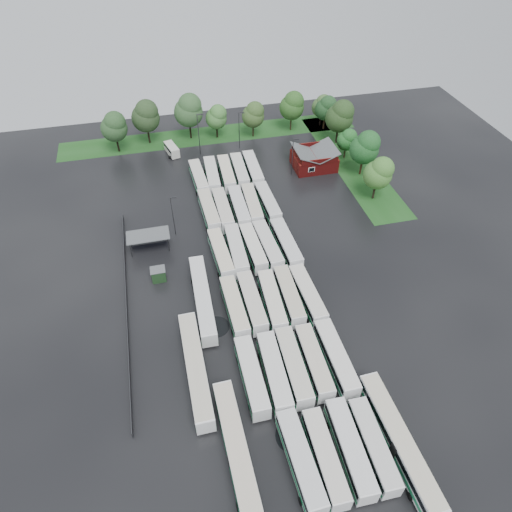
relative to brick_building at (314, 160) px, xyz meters
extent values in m
plane|color=black|center=(-24.00, -42.77, -1.87)|extent=(160.00, 160.00, 0.00)
cube|color=maroon|center=(0.00, 0.03, -0.17)|extent=(10.00, 8.00, 3.40)
cube|color=#4C4F51|center=(-2.50, 0.03, 2.43)|extent=(5.07, 8.60, 2.19)
cube|color=#4C4F51|center=(2.50, 0.03, 2.43)|extent=(5.07, 8.60, 2.19)
cube|color=maroon|center=(0.00, -3.97, 2.03)|extent=(9.00, 0.20, 1.20)
cube|color=silver|center=(-2.00, -4.02, 0.13)|extent=(1.60, 0.12, 1.20)
cylinder|color=#2D2D30|center=(-44.80, -22.77, -0.17)|extent=(0.16, 0.16, 3.40)
cylinder|color=#2D2D30|center=(-37.60, -22.77, -0.17)|extent=(0.16, 0.16, 3.40)
cylinder|color=#2D2D30|center=(-44.80, -19.57, -0.17)|extent=(0.16, 0.16, 3.40)
cylinder|color=#2D2D30|center=(-37.60, -19.57, -0.17)|extent=(0.16, 0.16, 3.40)
cube|color=#4C4F51|center=(-41.20, -21.17, 1.63)|extent=(8.20, 4.20, 0.15)
cube|color=navy|center=(-41.20, -19.27, -0.27)|extent=(7.60, 0.08, 2.60)
cube|color=#163416|center=(-40.20, -30.17, -0.62)|extent=(2.50, 2.00, 2.50)
cube|color=#4C4F51|center=(-40.20, -30.17, 0.69)|extent=(2.70, 2.20, 0.12)
cube|color=#194817|center=(-22.00, 22.03, -1.86)|extent=(80.00, 10.00, 0.01)
cube|color=#194817|center=(10.00, 0.03, -1.86)|extent=(10.00, 50.00, 0.01)
cube|color=#2D2D30|center=(-46.20, -34.77, -1.27)|extent=(0.10, 50.00, 1.20)
cube|color=silver|center=(-25.33, -68.72, 0.09)|extent=(3.09, 12.94, 2.95)
cube|color=black|center=(-25.33, -68.72, 0.68)|extent=(3.14, 12.43, 0.94)
cube|color=#057337|center=(-25.33, -68.72, -0.56)|extent=(3.13, 12.69, 0.65)
cube|color=silver|center=(-25.33, -68.72, 1.62)|extent=(2.97, 12.55, 0.13)
cylinder|color=black|center=(-25.33, -72.83, -1.38)|extent=(2.73, 1.03, 1.03)
cylinder|color=black|center=(-25.33, -64.60, -1.38)|extent=(2.73, 1.03, 1.03)
cube|color=silver|center=(-22.16, -69.02, 0.00)|extent=(2.72, 12.33, 2.82)
cube|color=black|center=(-22.16, -69.02, 0.57)|extent=(2.77, 11.84, 0.90)
cube|color=#1B764A|center=(-22.16, -69.02, -0.62)|extent=(2.77, 12.08, 0.62)
cube|color=beige|center=(-22.16, -69.02, 1.46)|extent=(2.61, 11.96, 0.12)
cylinder|color=black|center=(-22.16, -72.96, -1.40)|extent=(2.61, 0.98, 0.98)
cylinder|color=black|center=(-22.16, -65.09, -1.40)|extent=(2.61, 0.98, 0.98)
cube|color=silver|center=(-18.65, -68.72, 0.10)|extent=(3.09, 12.97, 2.96)
cube|color=black|center=(-18.65, -68.72, 0.69)|extent=(3.13, 12.46, 0.95)
cube|color=#1F7E47|center=(-18.65, -68.72, -0.55)|extent=(3.13, 12.72, 0.65)
cube|color=silver|center=(-18.65, -68.72, 1.63)|extent=(2.97, 12.58, 0.13)
cylinder|color=black|center=(-18.65, -72.85, -1.38)|extent=(2.74, 1.03, 1.03)
cylinder|color=black|center=(-18.65, -64.60, -1.38)|extent=(2.74, 1.03, 1.03)
cube|color=silver|center=(-15.52, -69.04, 0.01)|extent=(2.86, 12.37, 2.82)
cube|color=black|center=(-15.52, -69.04, 0.57)|extent=(2.91, 11.88, 0.90)
cube|color=#0D6E37|center=(-15.52, -69.04, -0.61)|extent=(2.90, 12.12, 0.62)
cube|color=beige|center=(-15.52, -69.04, 1.47)|extent=(2.75, 12.00, 0.12)
cylinder|color=black|center=(-15.52, -72.98, -1.40)|extent=(2.62, 0.98, 0.98)
cylinder|color=black|center=(-15.52, -65.10, -1.40)|extent=(2.62, 0.98, 0.98)
cube|color=silver|center=(-28.59, -55.33, 0.08)|extent=(2.67, 12.77, 2.93)
cube|color=black|center=(-28.59, -55.33, 0.66)|extent=(2.73, 12.26, 0.94)
cube|color=#13743F|center=(-28.59, -55.33, -0.57)|extent=(2.72, 12.51, 0.64)
cube|color=silver|center=(-28.59, -55.33, 1.59)|extent=(2.56, 12.38, 0.13)
cylinder|color=black|center=(-28.59, -59.41, -1.39)|extent=(2.71, 1.02, 1.02)
cylinder|color=black|center=(-28.59, -51.24, -1.39)|extent=(2.71, 1.02, 1.02)
cube|color=silver|center=(-25.19, -55.45, 0.10)|extent=(3.14, 13.01, 2.96)
cube|color=black|center=(-25.19, -55.45, 0.69)|extent=(3.18, 12.50, 0.95)
cube|color=#0D7537|center=(-25.19, -55.45, -0.55)|extent=(3.18, 12.76, 0.65)
cube|color=silver|center=(-25.19, -55.45, 1.64)|extent=(3.01, 12.62, 0.13)
cylinder|color=black|center=(-25.19, -59.59, -1.38)|extent=(2.75, 1.03, 1.03)
cylinder|color=black|center=(-25.19, -51.32, -1.38)|extent=(2.75, 1.03, 1.03)
cube|color=silver|center=(-22.13, -55.15, 0.09)|extent=(3.00, 12.90, 2.94)
cube|color=black|center=(-22.13, -55.15, 0.68)|extent=(3.05, 12.39, 0.94)
cube|color=#156F43|center=(-22.13, -55.15, -0.56)|extent=(3.04, 12.65, 0.65)
cube|color=beige|center=(-22.13, -55.15, 1.61)|extent=(2.88, 12.51, 0.13)
cylinder|color=black|center=(-22.13, -59.26, -1.38)|extent=(2.73, 1.03, 1.03)
cylinder|color=black|center=(-22.13, -51.05, -1.38)|extent=(2.73, 1.03, 1.03)
cube|color=silver|center=(-18.86, -55.00, 0.02)|extent=(2.85, 12.43, 2.84)
cube|color=black|center=(-18.86, -55.00, 0.58)|extent=(2.90, 11.94, 0.91)
cube|color=#0F7A40|center=(-18.86, -55.00, -0.61)|extent=(2.89, 12.19, 0.62)
cube|color=beige|center=(-18.86, -55.00, 1.49)|extent=(2.73, 12.06, 0.12)
cylinder|color=black|center=(-18.86, -58.96, -1.40)|extent=(2.63, 0.99, 0.99)
cylinder|color=black|center=(-18.86, -51.04, -1.40)|extent=(2.63, 0.99, 0.99)
cube|color=silver|center=(-15.41, -55.21, 0.10)|extent=(2.76, 12.94, 2.96)
cube|color=black|center=(-15.41, -55.21, 0.69)|extent=(2.82, 12.42, 0.95)
cube|color=#1F7A4E|center=(-15.41, -55.21, -0.55)|extent=(2.81, 12.68, 0.65)
cube|color=silver|center=(-15.41, -55.21, 1.64)|extent=(2.65, 12.55, 0.13)
cylinder|color=black|center=(-15.41, -59.34, -1.38)|extent=(2.75, 1.03, 1.03)
cylinder|color=black|center=(-15.41, -51.07, -1.38)|extent=(2.75, 1.03, 1.03)
cube|color=silver|center=(-28.34, -41.65, 0.03)|extent=(2.84, 12.51, 2.86)
cube|color=black|center=(-28.34, -41.65, 0.60)|extent=(2.89, 12.02, 0.91)
cube|color=#13783C|center=(-28.34, -41.65, -0.60)|extent=(2.89, 12.26, 0.63)
cube|color=beige|center=(-28.34, -41.65, 1.51)|extent=(2.73, 12.14, 0.12)
cylinder|color=black|center=(-28.34, -45.64, -1.40)|extent=(2.65, 1.00, 1.00)
cylinder|color=black|center=(-28.34, -37.66, -1.40)|extent=(2.65, 1.00, 1.00)
cube|color=silver|center=(-25.25, -41.28, 0.04)|extent=(2.74, 12.54, 2.87)
cube|color=black|center=(-25.25, -41.28, 0.61)|extent=(2.80, 12.04, 0.92)
cube|color=#1C7640|center=(-25.25, -41.28, -0.59)|extent=(2.79, 12.29, 0.63)
cube|color=beige|center=(-25.25, -41.28, 1.52)|extent=(2.64, 12.16, 0.13)
cylinder|color=black|center=(-25.25, -45.28, -1.40)|extent=(2.66, 1.00, 1.00)
cylinder|color=black|center=(-25.25, -37.28, -1.40)|extent=(2.66, 1.00, 1.00)
cube|color=silver|center=(-21.85, -41.82, 0.04)|extent=(3.17, 12.66, 2.88)
cube|color=black|center=(-21.85, -41.82, 0.62)|extent=(3.21, 12.16, 0.92)
cube|color=#06793F|center=(-21.85, -41.82, -0.59)|extent=(3.21, 12.41, 0.63)
cube|color=beige|center=(-21.85, -41.82, 1.53)|extent=(3.05, 12.28, 0.13)
cylinder|color=black|center=(-21.85, -45.84, -1.40)|extent=(2.67, 1.00, 1.00)
cylinder|color=black|center=(-21.85, -37.80, -1.40)|extent=(2.67, 1.00, 1.00)
cube|color=silver|center=(-18.66, -41.29, 0.02)|extent=(2.88, 12.44, 2.84)
cube|color=black|center=(-18.66, -41.29, 0.58)|extent=(2.93, 11.94, 0.91)
cube|color=#12773C|center=(-18.66, -41.29, -0.61)|extent=(2.92, 12.19, 0.62)
cube|color=#BEB59C|center=(-18.66, -41.29, 1.49)|extent=(2.76, 12.06, 0.12)
cylinder|color=black|center=(-18.66, -45.25, -1.40)|extent=(2.63, 0.99, 0.99)
cylinder|color=black|center=(-18.66, -37.33, -1.40)|extent=(2.63, 0.99, 0.99)
cube|color=silver|center=(-15.53, -41.89, 0.06)|extent=(3.13, 12.74, 2.90)
cube|color=black|center=(-15.53, -41.89, 0.64)|extent=(3.17, 12.24, 0.93)
cube|color=#047A3A|center=(-15.53, -41.89, -0.58)|extent=(3.17, 12.49, 0.64)
cube|color=beige|center=(-15.53, -41.89, 1.56)|extent=(3.01, 12.36, 0.13)
cylinder|color=black|center=(-15.53, -45.94, -1.39)|extent=(2.69, 1.01, 1.01)
cylinder|color=black|center=(-15.53, -37.85, -1.39)|extent=(2.69, 1.01, 1.01)
cube|color=silver|center=(-28.22, -28.11, 0.03)|extent=(3.16, 12.58, 2.86)
cube|color=black|center=(-28.22, -28.11, 0.60)|extent=(3.20, 12.08, 0.91)
cube|color=#167B40|center=(-28.22, -28.11, -0.60)|extent=(3.20, 12.33, 0.63)
cube|color=beige|center=(-28.22, -28.11, 1.51)|extent=(3.04, 12.20, 0.12)
cylinder|color=black|center=(-28.22, -32.10, -1.40)|extent=(2.65, 1.00, 1.00)
cylinder|color=black|center=(-28.22, -24.12, -1.40)|extent=(2.65, 1.00, 1.00)
cube|color=silver|center=(-25.11, -27.72, 0.08)|extent=(3.01, 12.83, 2.93)
cube|color=black|center=(-25.11, -27.72, 0.66)|extent=(3.06, 12.32, 0.94)
cube|color=#0C7942|center=(-25.11, -27.72, -0.57)|extent=(3.05, 12.58, 0.64)
cube|color=beige|center=(-25.11, -27.72, 1.59)|extent=(2.89, 12.45, 0.13)
cylinder|color=black|center=(-25.11, -31.81, -1.39)|extent=(2.71, 1.02, 1.02)
cylinder|color=black|center=(-25.11, -23.64, -1.39)|extent=(2.71, 1.02, 1.02)
cube|color=silver|center=(-21.85, -27.76, -0.01)|extent=(2.96, 12.27, 2.79)
cube|color=black|center=(-21.85, -27.76, 0.55)|extent=(3.00, 11.79, 0.89)
cube|color=#087C3E|center=(-21.85, -27.76, -0.63)|extent=(3.00, 12.03, 0.61)
cube|color=silver|center=(-21.85, -27.76, 1.44)|extent=(2.84, 11.90, 0.12)
cylinder|color=black|center=(-21.85, -31.67, -1.41)|extent=(2.59, 0.98, 0.98)
cylinder|color=black|center=(-21.85, -23.86, -1.41)|extent=(2.59, 0.98, 0.98)
cube|color=silver|center=(-18.96, -27.85, 0.06)|extent=(3.24, 12.74, 2.89)
cube|color=black|center=(-18.96, -27.85, 0.63)|extent=(3.28, 12.24, 0.93)
cube|color=#0B7139|center=(-18.96, -27.85, -0.58)|extent=(3.28, 12.50, 0.64)
cube|color=beige|center=(-18.96, -27.85, 1.56)|extent=(3.12, 12.36, 0.13)
cylinder|color=black|center=(-18.96, -31.90, -1.39)|extent=(2.68, 1.01, 1.01)
cylinder|color=black|center=(-18.96, -23.81, -1.39)|extent=(2.68, 1.01, 1.01)
cube|color=silver|center=(-15.42, -28.28, 0.10)|extent=(3.10, 12.98, 2.96)
cube|color=black|center=(-15.42, -28.28, 0.69)|extent=(3.15, 12.46, 0.95)
cube|color=#077536|center=(-15.42, -28.28, -0.55)|extent=(3.14, 12.72, 0.65)
cube|color=silver|center=(-15.42, -28.28, 1.63)|extent=(2.98, 12.59, 0.13)
cylinder|color=black|center=(-15.42, -32.41, -1.38)|extent=(2.74, 1.03, 1.03)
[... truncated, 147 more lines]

